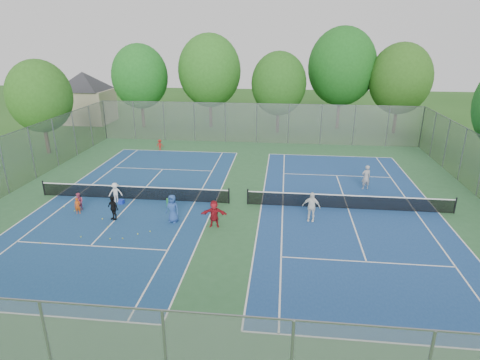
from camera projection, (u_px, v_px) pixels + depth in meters
name	position (u px, v px, depth m)	size (l,w,h in m)	color
ground	(238.00, 204.00, 26.10)	(120.00, 120.00, 0.00)	#25541A
court_pad	(238.00, 204.00, 26.10)	(32.00, 32.00, 0.01)	#2C5D34
court_left	(135.00, 199.00, 26.83)	(10.97, 23.77, 0.01)	navy
court_right	(348.00, 209.00, 25.35)	(10.97, 23.77, 0.01)	navy
net_left	(134.00, 193.00, 26.68)	(12.87, 0.10, 0.91)	black
net_right	(349.00, 202.00, 25.21)	(12.87, 0.10, 0.91)	black
fence_north	(257.00, 123.00, 40.38)	(32.00, 0.10, 4.00)	gray
fence_west	(4.00, 166.00, 27.11)	(32.00, 0.10, 4.00)	gray
house	(84.00, 88.00, 49.43)	(11.03, 11.03, 7.30)	#B7A88C
tree_nw	(140.00, 77.00, 46.14)	(6.40, 6.40, 9.58)	#443326
tree_nl	(210.00, 71.00, 46.01)	(7.20, 7.20, 10.69)	#443326
tree_nc	(279.00, 84.00, 43.69)	(6.00, 6.00, 8.85)	#443326
tree_nr	(342.00, 67.00, 45.19)	(7.60, 7.60, 11.42)	#443326
tree_ne	(400.00, 79.00, 43.06)	(6.60, 6.60, 9.77)	#443326
tree_side_w	(40.00, 96.00, 35.67)	(5.60, 5.60, 8.47)	#443326
ball_crate	(121.00, 202.00, 26.07)	(0.32, 0.32, 0.27)	blue
ball_hopper	(169.00, 203.00, 25.44)	(0.30, 0.30, 0.60)	#238037
student_a	(78.00, 206.00, 24.47)	(0.38, 0.25, 1.04)	#C54A12
student_b	(79.00, 202.00, 24.98)	(0.55, 0.43, 1.14)	#D05174
student_c	(115.00, 193.00, 26.15)	(0.87, 0.50, 1.35)	silver
student_d	(113.00, 208.00, 23.65)	(0.86, 0.36, 1.47)	black
student_e	(172.00, 209.00, 23.32)	(0.83, 0.54, 1.69)	#26498E
student_f	(214.00, 214.00, 22.74)	(1.48, 0.47, 1.59)	maroon
child_far_baseline	(160.00, 145.00, 38.14)	(0.68, 0.39, 1.05)	maroon
instructor	(366.00, 177.00, 28.33)	(0.65, 0.43, 1.78)	gray
teen_court_b	(311.00, 207.00, 23.43)	(1.06, 0.44, 1.80)	white
tennis_ball_0	(75.00, 211.00, 24.93)	(0.07, 0.07, 0.07)	#A7C72E
tennis_ball_1	(110.00, 239.00, 21.51)	(0.07, 0.07, 0.07)	#ABC92E
tennis_ball_2	(64.00, 207.00, 25.54)	(0.07, 0.07, 0.07)	#E6F238
tennis_ball_3	(108.00, 227.00, 22.88)	(0.07, 0.07, 0.07)	#B3CD2F
tennis_ball_4	(102.00, 219.00, 23.87)	(0.07, 0.07, 0.07)	yellow
tennis_ball_5	(150.00, 232.00, 22.34)	(0.07, 0.07, 0.07)	#BDDF34
tennis_ball_6	(138.00, 234.00, 22.04)	(0.07, 0.07, 0.07)	#D3F138
tennis_ball_7	(81.00, 237.00, 21.73)	(0.07, 0.07, 0.07)	#BFE134
tennis_ball_8	(41.00, 243.00, 21.09)	(0.07, 0.07, 0.07)	#CBDD33
tennis_ball_9	(123.00, 239.00, 21.56)	(0.07, 0.07, 0.07)	gold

